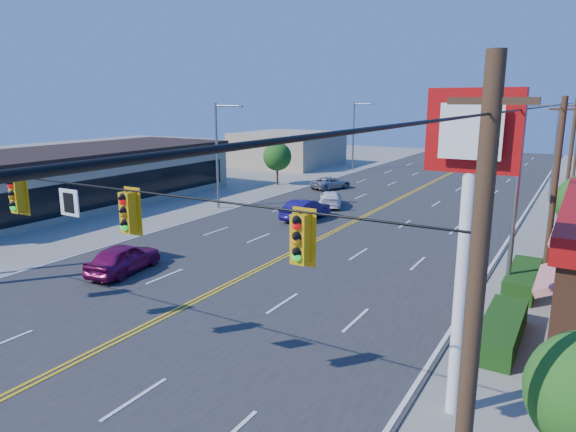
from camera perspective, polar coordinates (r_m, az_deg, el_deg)
The scene contains 17 objects.
ground at distance 18.09m, azimuth -23.93°, elevation -15.42°, with size 160.00×160.00×0.00m, color gray.
road at distance 32.91m, azimuth 5.33°, elevation -1.69°, with size 20.00×120.00×0.06m, color #2D2D30.
signal_span at distance 16.56m, azimuth -25.69°, elevation -0.11°, with size 24.32×0.34×9.00m.
kfc_pylon at distance 13.31m, azimuth 19.49°, elevation 2.65°, with size 2.20×0.36×8.50m.
strip_mall at distance 44.89m, azimuth -22.21°, elevation 4.19°, with size 10.40×26.40×4.40m.
streetlight_se at distance 23.35m, azimuth 23.56°, elevation 2.58°, with size 2.55×0.25×8.00m.
streetlight_ne at distance 47.12m, azimuth 27.33°, elevation 6.85°, with size 2.55×0.25×8.00m.
streetlight_sw at distance 39.45m, azimuth -7.69°, elevation 7.27°, with size 2.55×0.25×8.00m.
streetlight_nw at distance 61.96m, azimuth 7.46°, elevation 9.24°, with size 2.55×0.25×8.00m.
utility_pole_near at distance 27.23m, azimuth 27.51°, elevation 2.84°, with size 0.28×0.28×8.40m, color #47301E.
utility_pole_mid at distance 45.10m, azimuth 28.91°, elevation 6.08°, with size 0.28×0.28×8.40m, color #47301E.
tree_west at distance 50.69m, azimuth -1.21°, elevation 6.62°, with size 2.80×2.80×4.20m.
bld_west_far at distance 66.28m, azimuth -0.00°, elevation 7.47°, with size 11.00×12.00×4.20m, color tan.
car_magenta at distance 26.05m, azimuth -17.80°, elevation -4.60°, with size 1.69×4.19×1.43m, color #7B0D4A.
car_blue at distance 35.73m, azimuth 1.96°, elevation 0.64°, with size 1.51×4.33×1.43m, color #160F5B.
car_white at distance 40.33m, azimuth 4.75°, elevation 1.84°, with size 1.68×4.14×1.20m, color white.
car_silver at distance 48.34m, azimuth 4.77°, elevation 3.62°, with size 1.87×4.07×1.13m, color #A5A4A9.
Camera 1 is at (13.44, -8.90, 8.21)m, focal length 32.00 mm.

